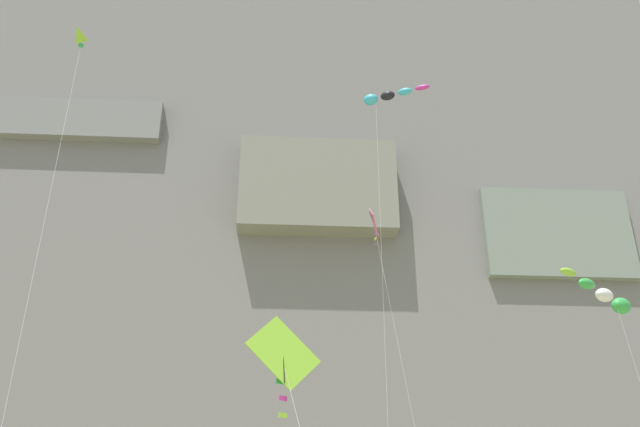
{
  "coord_description": "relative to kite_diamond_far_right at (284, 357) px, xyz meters",
  "views": [
    {
      "loc": [
        -3.52,
        -4.44,
        1.75
      ],
      "look_at": [
        -1.76,
        24.06,
        16.45
      ],
      "focal_mm": 40.76,
      "sensor_mm": 36.0,
      "label": 1
    }
  ],
  "objects": [
    {
      "name": "kite_windsock_upper_left",
      "position": [
        6.8,
        16.66,
        23.18
      ],
      "size": [
        4.5,
        3.89,
        32.15
      ],
      "color": "#38B2D1",
      "rests_on": "ground"
    },
    {
      "name": "cliff_face",
      "position": [
        3.27,
        53.03,
        31.99
      ],
      "size": [
        180.0,
        33.2,
        81.05
      ],
      "color": "slate",
      "rests_on": "ground"
    },
    {
      "name": "kite_delta_low_right",
      "position": [
        -10.12,
        5.18,
        14.94
      ],
      "size": [
        1.3,
        4.59,
        26.03
      ],
      "color": "#8CCC33",
      "rests_on": "ground"
    },
    {
      "name": "kite_windsock_mid_left",
      "position": [
        16.95,
        11.22,
        6.79
      ],
      "size": [
        5.47,
        4.42,
        16.02
      ],
      "color": "green",
      "rests_on": "ground"
    },
    {
      "name": "kite_diamond_high_left",
      "position": [
        5.9,
        17.84,
        13.37
      ],
      "size": [
        2.57,
        6.08,
        23.62
      ],
      "color": "pink",
      "rests_on": "ground"
    },
    {
      "name": "kite_diamond_far_right",
      "position": [
        0.0,
        0.0,
        0.0
      ],
      "size": [
        3.4,
        2.89,
        10.0
      ],
      "color": "#8CCC33",
      "rests_on": "ground"
    }
  ]
}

